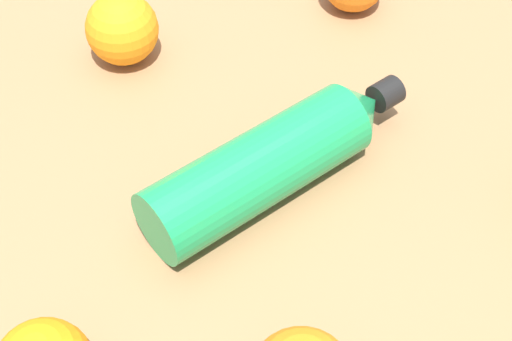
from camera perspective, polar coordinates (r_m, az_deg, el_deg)
The scene contains 3 objects.
ground_plane at distance 0.75m, azimuth -2.42°, elevation -0.40°, with size 2.40×2.40×0.00m, color olive.
water_bottle at distance 0.71m, azimuth 1.39°, elevation 0.82°, with size 0.27×0.19×0.07m.
orange_0 at distance 0.86m, azimuth -9.72°, elevation 10.14°, with size 0.08×0.08×0.08m, color orange.
Camera 1 is at (-0.44, -0.22, 0.57)m, focal length 54.95 mm.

